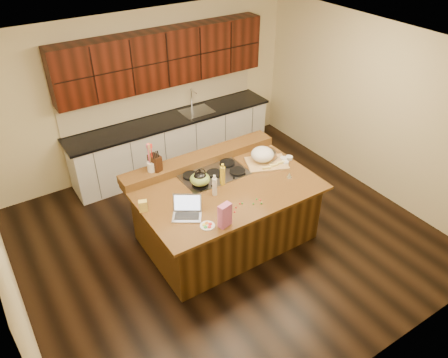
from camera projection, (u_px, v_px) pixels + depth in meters
room at (226, 158)px, 5.60m from camera, size 5.52×5.02×2.72m
island at (226, 212)px, 6.10m from camera, size 2.40×1.60×0.92m
back_ledge at (200, 159)px, 6.29m from camera, size 2.40×0.30×0.12m
cooktop at (214, 174)px, 6.04m from camera, size 0.92×0.52×0.05m
back_counter at (170, 115)px, 7.49m from camera, size 3.70×0.66×2.40m
kettle at (200, 178)px, 5.75m from camera, size 0.23×0.23×0.18m
green_bowl at (200, 179)px, 5.76m from camera, size 0.31×0.31×0.15m
laptop at (187, 210)px, 5.30m from camera, size 0.44×0.42×0.24m
oil_bottle at (223, 176)px, 5.80m from camera, size 0.08×0.08×0.27m
vinegar_bottle at (215, 187)px, 5.61m from camera, size 0.07×0.07×0.25m
wooden_tray at (263, 156)px, 6.27m from camera, size 0.68×0.60×0.23m
ramekin_a at (285, 163)px, 6.28m from camera, size 0.11×0.11×0.04m
ramekin_b at (289, 158)px, 6.39m from camera, size 0.13×0.13×0.04m
ramekin_c at (283, 159)px, 6.37m from camera, size 0.12×0.12×0.04m
strainer_bowl at (268, 156)px, 6.39m from camera, size 0.30×0.30×0.09m
kitchen_timer at (289, 175)px, 5.99m from camera, size 0.10×0.10×0.07m
pink_bag at (225, 215)px, 5.08m from camera, size 0.18×0.12×0.30m
candy_plate at (207, 226)px, 5.15m from camera, size 0.21×0.21×0.01m
package_box at (143, 206)px, 5.36m from camera, size 0.12×0.11×0.15m
utensil_crock at (152, 166)px, 5.89m from camera, size 0.13×0.13×0.14m
knife_block at (155, 163)px, 5.89m from camera, size 0.16×0.20×0.22m
gumdrop_0 at (236, 207)px, 5.44m from camera, size 0.02×0.02×0.02m
gumdrop_1 at (242, 203)px, 5.51m from camera, size 0.02×0.02×0.02m
gumdrop_2 at (235, 212)px, 5.36m from camera, size 0.02×0.02×0.02m
gumdrop_3 at (261, 203)px, 5.51m from camera, size 0.02×0.02×0.02m
gumdrop_4 at (260, 200)px, 5.57m from camera, size 0.02×0.02×0.02m
gumdrop_5 at (253, 204)px, 5.50m from camera, size 0.02×0.02×0.02m
gumdrop_6 at (231, 205)px, 5.47m from camera, size 0.02×0.02×0.02m
gumdrop_7 at (229, 208)px, 5.43m from camera, size 0.02×0.02×0.02m
gumdrop_8 at (240, 204)px, 5.50m from camera, size 0.02×0.02×0.02m
gumdrop_9 at (257, 199)px, 5.58m from camera, size 0.02×0.02×0.02m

